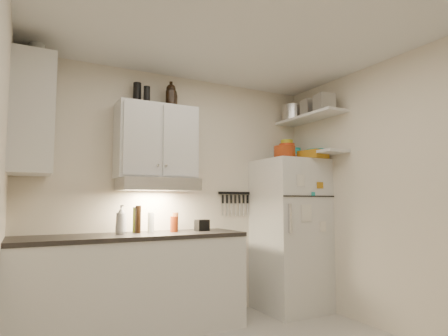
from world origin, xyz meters
name	(u,v)px	position (x,y,z in m)	size (l,w,h in m)	color
ceiling	(250,19)	(0.00, 0.00, 2.61)	(3.20, 3.00, 0.02)	silver
back_wall	(177,194)	(0.00, 1.51, 1.30)	(3.20, 0.02, 2.60)	beige
right_wall	(398,193)	(1.61, 0.00, 1.30)	(0.02, 3.00, 2.60)	beige
base_cabinet	(132,287)	(-0.55, 1.20, 0.44)	(2.10, 0.60, 0.88)	silver
countertop	(133,236)	(-0.55, 1.20, 0.90)	(2.10, 0.62, 0.04)	black
upper_cabinet	(156,142)	(-0.30, 1.33, 1.83)	(0.80, 0.33, 0.75)	silver
side_cabinet	(32,116)	(-1.44, 1.20, 1.95)	(0.33, 0.55, 1.00)	silver
range_hood	(158,185)	(-0.30, 1.27, 1.39)	(0.76, 0.46, 0.12)	silver
fridge	(290,234)	(1.25, 1.16, 0.85)	(0.70, 0.68, 1.70)	silver
shelf_hi	(309,118)	(1.45, 1.02, 2.20)	(0.30, 0.95, 0.03)	silver
shelf_lo	(310,155)	(1.45, 1.02, 1.76)	(0.30, 0.95, 0.03)	silver
knife_strip	(235,193)	(0.70, 1.49, 1.32)	(0.42, 0.02, 0.03)	black
dutch_oven	(285,153)	(1.09, 1.04, 1.77)	(0.24, 0.24, 0.14)	#903110
book_stack	(313,155)	(1.39, 0.91, 1.75)	(0.22, 0.28, 0.09)	#AE7515
spice_jar	(290,156)	(1.23, 1.12, 1.75)	(0.06, 0.06, 0.10)	silver
stock_pot	(293,113)	(1.44, 1.31, 2.31)	(0.27, 0.27, 0.19)	silver
tin_a	(311,108)	(1.46, 1.00, 2.31)	(0.19, 0.17, 0.19)	#AAAAAD
tin_b	(324,103)	(1.40, 0.72, 2.31)	(0.18, 0.18, 0.18)	#AAAAAD
bowl_teal	(291,152)	(1.41, 1.32, 1.82)	(0.24, 0.24, 0.10)	teal
bowl_orange	(287,146)	(1.36, 1.35, 1.90)	(0.19, 0.19, 0.06)	red
bowl_yellow	(287,142)	(1.36, 1.35, 1.95)	(0.15, 0.15, 0.05)	gold
plates	(316,152)	(1.52, 1.01, 1.80)	(0.22, 0.22, 0.05)	teal
growler_a	(171,96)	(-0.15, 1.35, 2.33)	(0.11, 0.11, 0.26)	black
growler_b	(173,99)	(-0.11, 1.39, 2.31)	(0.09, 0.09, 0.22)	black
thermos_a	(147,96)	(-0.41, 1.33, 2.29)	(0.07, 0.07, 0.19)	black
thermos_b	(137,94)	(-0.49, 1.41, 2.32)	(0.08, 0.08, 0.24)	black
side_jar	(37,51)	(-1.42, 1.25, 2.54)	(0.13, 0.13, 0.18)	silver
soap_bottle	(121,218)	(-0.65, 1.26, 1.07)	(0.12, 0.12, 0.30)	silver
pepper_mill	(175,222)	(-0.08, 1.35, 1.01)	(0.06, 0.06, 0.19)	brown
oil_bottle	(135,220)	(-0.50, 1.33, 1.04)	(0.05, 0.05, 0.25)	olive
vinegar_bottle	(138,219)	(-0.49, 1.27, 1.05)	(0.06, 0.06, 0.27)	black
clear_bottle	(151,223)	(-0.35, 1.30, 1.02)	(0.06, 0.06, 0.19)	silver
red_jar	(174,224)	(-0.13, 1.24, 1.00)	(0.08, 0.08, 0.16)	#903110
caddy	(202,225)	(0.17, 1.24, 0.98)	(0.13, 0.10, 0.12)	black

